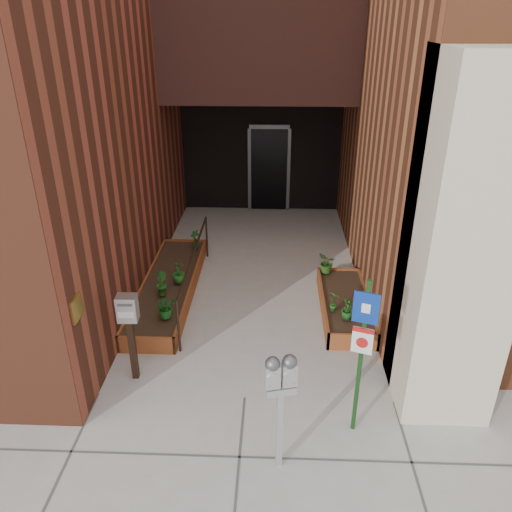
# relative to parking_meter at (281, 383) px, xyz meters

# --- Properties ---
(ground) EXTENTS (80.00, 80.00, 0.00)m
(ground) POSITION_rel_parking_meter_xyz_m (-0.46, 1.08, -1.19)
(ground) COLOR #9E9991
(ground) RESTS_ON ground
(planter_left) EXTENTS (0.90, 3.60, 0.30)m
(planter_left) POSITION_rel_parking_meter_xyz_m (-2.01, 3.78, -1.06)
(planter_left) COLOR brown
(planter_left) RESTS_ON ground
(planter_right) EXTENTS (0.80, 2.20, 0.30)m
(planter_right) POSITION_rel_parking_meter_xyz_m (1.14, 3.28, -1.06)
(planter_right) COLOR brown
(planter_right) RESTS_ON ground
(handrail) EXTENTS (0.04, 3.34, 0.90)m
(handrail) POSITION_rel_parking_meter_xyz_m (-1.51, 3.73, -0.44)
(handrail) COLOR black
(handrail) RESTS_ON ground
(parking_meter) EXTENTS (0.36, 0.20, 1.54)m
(parking_meter) POSITION_rel_parking_meter_xyz_m (0.00, 0.00, 0.00)
(parking_meter) COLOR #B3B3B6
(parking_meter) RESTS_ON ground
(sign_post) EXTENTS (0.28, 0.11, 2.12)m
(sign_post) POSITION_rel_parking_meter_xyz_m (0.93, 0.59, 0.11)
(sign_post) COLOR #143914
(sign_post) RESTS_ON ground
(payment_dropbox) EXTENTS (0.27, 0.21, 1.34)m
(payment_dropbox) POSITION_rel_parking_meter_xyz_m (-2.03, 1.45, -0.22)
(payment_dropbox) COLOR black
(payment_dropbox) RESTS_ON ground
(shrub_left_a) EXTENTS (0.46, 0.46, 0.38)m
(shrub_left_a) POSITION_rel_parking_meter_xyz_m (-1.79, 2.57, -0.70)
(shrub_left_a) COLOR #1C621F
(shrub_left_a) RESTS_ON planter_left
(shrub_left_b) EXTENTS (0.31, 0.31, 0.41)m
(shrub_left_b) POSITION_rel_parking_meter_xyz_m (-2.02, 3.27, -0.68)
(shrub_left_b) COLOR #1D5418
(shrub_left_b) RESTS_ON planter_left
(shrub_left_c) EXTENTS (0.28, 0.28, 0.41)m
(shrub_left_c) POSITION_rel_parking_meter_xyz_m (-1.80, 3.70, -0.68)
(shrub_left_c) COLOR #205E1B
(shrub_left_c) RESTS_ON planter_left
(shrub_left_d) EXTENTS (0.30, 0.30, 0.40)m
(shrub_left_d) POSITION_rel_parking_meter_xyz_m (-1.71, 5.14, -0.69)
(shrub_left_d) COLOR #165019
(shrub_left_d) RESTS_ON planter_left
(shrub_right_a) EXTENTS (0.24, 0.24, 0.35)m
(shrub_right_a) POSITION_rel_parking_meter_xyz_m (1.08, 2.63, -0.72)
(shrub_right_a) COLOR #1A4E16
(shrub_right_a) RESTS_ON planter_right
(shrub_right_b) EXTENTS (0.28, 0.28, 0.37)m
(shrub_right_b) POSITION_rel_parking_meter_xyz_m (0.89, 2.84, -0.70)
(shrub_right_b) COLOR #23601B
(shrub_right_b) RESTS_ON planter_right
(shrub_right_c) EXTENTS (0.37, 0.37, 0.38)m
(shrub_right_c) POSITION_rel_parking_meter_xyz_m (0.89, 4.18, -0.70)
(shrub_right_c) COLOR #255418
(shrub_right_c) RESTS_ON planter_right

